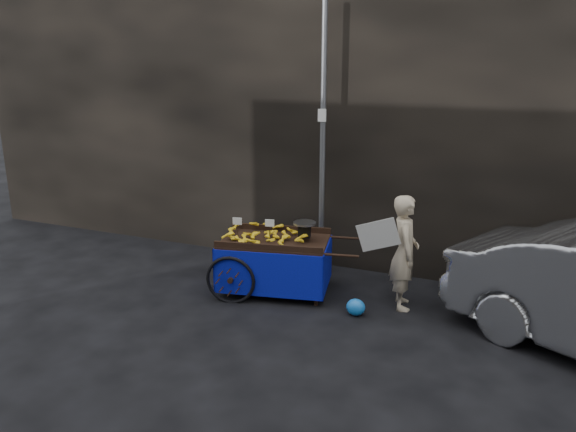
% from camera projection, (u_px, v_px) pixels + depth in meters
% --- Properties ---
extents(ground, '(80.00, 80.00, 0.00)m').
position_uv_depth(ground, '(268.00, 300.00, 7.67)').
color(ground, black).
rests_on(ground, ground).
extents(building_wall, '(13.50, 2.00, 5.00)m').
position_uv_depth(building_wall, '(355.00, 101.00, 9.13)').
color(building_wall, black).
rests_on(building_wall, ground).
extents(street_pole, '(0.12, 0.10, 4.00)m').
position_uv_depth(street_pole, '(323.00, 142.00, 8.15)').
color(street_pole, slate).
rests_on(street_pole, ground).
extents(banana_cart, '(2.18, 1.30, 1.11)m').
position_uv_depth(banana_cart, '(271.00, 245.00, 7.81)').
color(banana_cart, black).
rests_on(banana_cart, ground).
extents(vendor, '(0.86, 0.64, 1.53)m').
position_uv_depth(vendor, '(404.00, 252.00, 7.29)').
color(vendor, '#BDAB8D').
rests_on(vendor, ground).
extents(plastic_bag, '(0.25, 0.20, 0.22)m').
position_uv_depth(plastic_bag, '(356.00, 307.00, 7.21)').
color(plastic_bag, blue).
rests_on(plastic_bag, ground).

